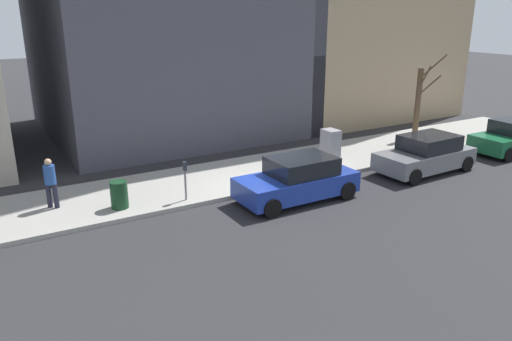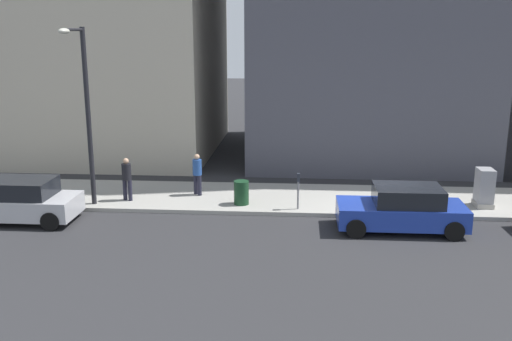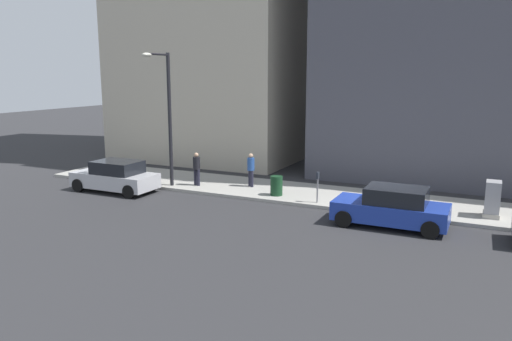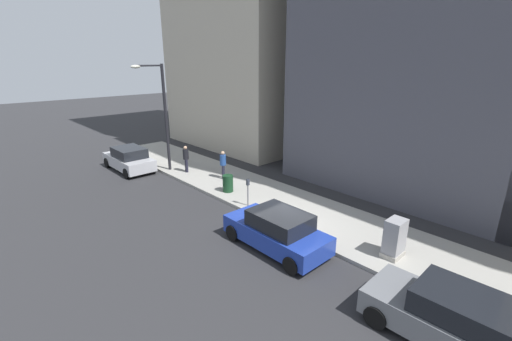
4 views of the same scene
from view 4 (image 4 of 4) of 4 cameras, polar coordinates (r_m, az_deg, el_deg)
name	(u,v)px [view 4 (image 4 of 4)]	position (r m, az deg, el deg)	size (l,w,h in m)	color
ground_plane	(284,231)	(14.66, 4.65, -10.08)	(120.00, 120.00, 0.00)	#2B2B2D
sidewalk	(314,216)	(16.01, 9.56, -7.43)	(4.00, 36.00, 0.15)	#9E9B93
parked_car_grey	(455,319)	(10.52, 30.18, -20.66)	(2.02, 4.25, 1.52)	slate
parked_car_blue	(277,230)	(13.14, 3.51, -9.95)	(1.93, 4.21, 1.52)	#1E389E
parked_car_silver	(129,159)	(23.61, -20.40, 1.79)	(1.94, 4.21, 1.52)	#B7B7BC
parking_meter	(248,189)	(16.34, -1.35, -3.18)	(0.14, 0.10, 1.35)	slate
utility_box	(394,239)	(13.28, 22.08, -10.49)	(0.83, 0.61, 1.43)	#A8A399
streetlamp	(161,109)	(21.72, -15.53, 9.80)	(1.97, 0.32, 6.50)	black
trash_bin	(228,183)	(18.27, -4.71, -2.16)	(0.56, 0.56, 0.90)	#14381E
pedestrian_near_meter	(223,163)	(20.17, -5.52, 1.24)	(0.36, 0.36, 1.66)	#1E1E2D
pedestrian_midblock	(186,157)	(21.72, -11.60, 2.17)	(0.36, 0.38, 1.66)	#1E1E2D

